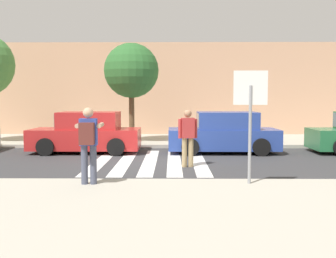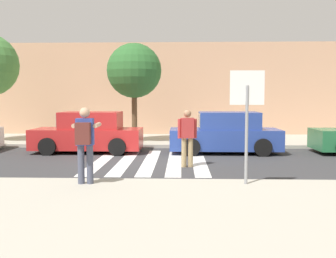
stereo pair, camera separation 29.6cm
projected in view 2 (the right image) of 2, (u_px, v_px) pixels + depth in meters
name	position (u px, v px, depth m)	size (l,w,h in m)	color
ground_plane	(150.00, 162.00, 12.66)	(120.00, 120.00, 0.00)	#38383A
sidewalk_near	(120.00, 220.00, 6.47)	(60.00, 6.00, 0.14)	#B2AD9E
sidewalk_far	(160.00, 140.00, 18.63)	(60.00, 4.80, 0.14)	#B2AD9E
building_facade_far	(164.00, 91.00, 22.82)	(56.00, 4.00, 5.00)	tan
crosswalk_stripe_0	(102.00, 161.00, 12.91)	(0.44, 5.20, 0.01)	silver
crosswalk_stripe_1	(126.00, 161.00, 12.88)	(0.44, 5.20, 0.01)	silver
crosswalk_stripe_2	(150.00, 161.00, 12.85)	(0.44, 5.20, 0.01)	silver
crosswalk_stripe_3	(175.00, 161.00, 12.83)	(0.44, 5.20, 0.01)	silver
crosswalk_stripe_4	(199.00, 162.00, 12.80)	(0.44, 5.20, 0.01)	silver
stop_sign	(247.00, 102.00, 8.73)	(0.76, 0.08, 2.54)	gray
photographer_with_backpack	(85.00, 139.00, 8.79)	(0.61, 0.86, 1.72)	#474C60
pedestrian_crossing	(187.00, 135.00, 11.75)	(0.58, 0.29, 1.72)	tan
parked_car_red	(89.00, 133.00, 14.97)	(4.10, 1.92, 1.55)	red
parked_car_blue	(226.00, 134.00, 14.80)	(4.10, 1.92, 1.55)	#284293
street_tree_center	(134.00, 71.00, 17.14)	(2.39, 2.39, 4.32)	brown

